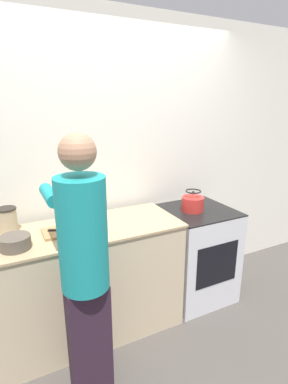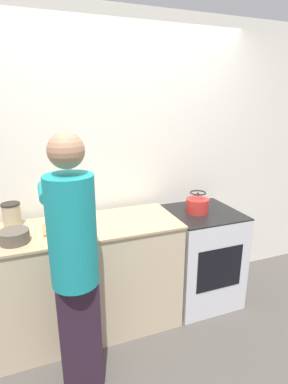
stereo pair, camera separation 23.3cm
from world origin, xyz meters
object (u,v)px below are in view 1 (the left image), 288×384
(knife, at_px, (62,230))
(person, at_px, (84,264))
(kettle, at_px, (193,202))
(oven, at_px, (195,253))
(canister_jar, at_px, (7,220))
(bowl_prep, at_px, (15,242))
(cutting_board, at_px, (66,230))

(knife, bearing_deg, person, -63.11)
(person, relative_size, kettle, 8.43)
(oven, relative_size, canister_jar, 4.83)
(oven, height_order, bowl_prep, bowl_prep)
(oven, height_order, cutting_board, cutting_board)
(oven, height_order, kettle, kettle)
(oven, relative_size, cutting_board, 2.65)
(canister_jar, bearing_deg, knife, -29.31)
(knife, height_order, canister_jar, canister_jar)
(oven, bearing_deg, knife, -178.66)
(person, height_order, knife, person)
(cutting_board, bearing_deg, knife, -172.07)
(oven, distance_m, kettle, 0.53)
(oven, distance_m, cutting_board, 1.31)
(bowl_prep, bearing_deg, knife, 19.31)
(canister_jar, bearing_deg, oven, -5.91)
(knife, bearing_deg, kettle, 26.32)
(cutting_board, relative_size, canister_jar, 1.83)
(cutting_board, relative_size, kettle, 1.67)
(oven, relative_size, knife, 4.35)
(person, xyz_separation_m, kettle, (1.17, 0.56, 0.04))
(oven, xyz_separation_m, kettle, (-0.06, 0.00, 0.53))
(knife, xyz_separation_m, bowl_prep, (-0.32, -0.11, 0.02))
(person, relative_size, bowl_prep, 8.62)
(kettle, bearing_deg, person, -154.48)
(cutting_board, bearing_deg, canister_jar, 153.55)
(kettle, relative_size, canister_jar, 1.09)
(person, distance_m, canister_jar, 0.81)
(knife, bearing_deg, oven, 26.21)
(bowl_prep, distance_m, canister_jar, 0.31)
(kettle, bearing_deg, bowl_prep, -174.58)
(canister_jar, bearing_deg, cutting_board, -26.45)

